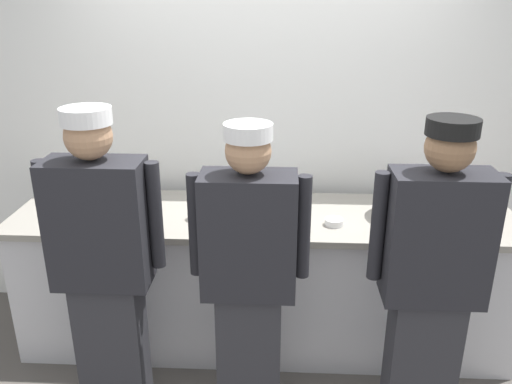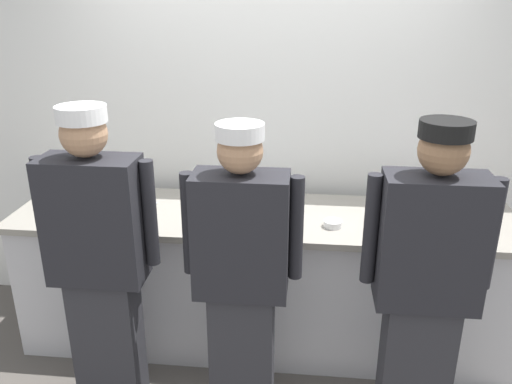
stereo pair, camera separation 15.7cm
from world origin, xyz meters
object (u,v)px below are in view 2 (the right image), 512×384
Objects in this scene: chef_far_right at (426,284)px; ramekin_green_sauce at (69,194)px; chef_center at (241,275)px; plate_stack_front at (447,206)px; sheet_tray at (259,212)px; deli_cup at (198,210)px; chefs_knife at (133,202)px; mixing_bowl_steel at (406,210)px; squeeze_bottle_primary at (455,211)px; ramekin_red_sauce at (100,208)px; ramekin_yellow_sauce at (204,206)px; ramekin_orange_sauce at (333,223)px; chef_near_left at (99,260)px.

ramekin_green_sauce is (-2.17, 0.88, 0.03)m from chef_far_right.
chef_center is 7.82× the size of plate_stack_front.
deli_cup is (-0.37, -0.10, 0.04)m from sheet_tray.
sheet_tray is 0.84m from chefs_knife.
ramekin_green_sauce is at bearing 174.30° from chefs_knife.
chefs_knife is at bearing 176.69° from mixing_bowl_steel.
deli_cup reaches higher than plate_stack_front.
plate_stack_front is 0.26m from squeeze_bottle_primary.
chef_center is 1.53m from ramekin_green_sauce.
sheet_tray is at bearing 3.51° from ramekin_red_sauce.
ramekin_yellow_sauce is (-1.22, 0.77, 0.03)m from chef_far_right.
chefs_knife is at bearing 169.46° from ramekin_orange_sauce.
squeeze_bottle_primary is 1.52m from deli_cup.
sheet_tray is (-0.89, 0.00, -0.06)m from mixing_bowl_steel.
chef_center is 0.70m from sheet_tray.
chef_far_right is 0.73m from ramekin_orange_sauce.
deli_cup is at bearing 56.67° from chef_near_left.
ramekin_red_sauce is (-0.98, 0.64, 0.05)m from chef_center.
ramekin_yellow_sauce is 0.49m from chefs_knife.
chef_near_left reaches higher than ramekin_red_sauce.
chef_center is 8.02× the size of squeeze_bottle_primary.
ramekin_green_sauce is 0.96m from deli_cup.
ramekin_red_sauce is (-0.24, 0.63, 0.02)m from chef_near_left.
mixing_bowl_steel reaches higher than ramekin_orange_sauce.
squeeze_bottle_primary is at bearing -95.00° from plate_stack_front.
plate_stack_front is (0.30, 0.91, 0.04)m from chef_far_right.
chef_center reaches higher than mixing_bowl_steel.
chef_near_left reaches higher than chef_center.
ramekin_orange_sauce is at bearing -3.26° from ramekin_red_sauce.
chef_near_left is 1.78m from mixing_bowl_steel.
ramekin_green_sauce is at bearing 170.71° from ramekin_orange_sauce.
chef_far_right reaches higher than squeeze_bottle_primary.
ramekin_yellow_sauce is (-1.50, 0.11, -0.08)m from squeeze_bottle_primary.
chef_center is (0.74, -0.01, -0.04)m from chef_near_left.
plate_stack_front is at bearing 8.47° from sheet_tray.
squeeze_bottle_primary is 1.90× the size of ramekin_orange_sauce.
mixing_bowl_steel is 4.71× the size of ramekin_yellow_sauce.
ramekin_orange_sauce is at bearing -10.54° from chefs_knife.
ramekin_green_sauce is 0.46m from chefs_knife.
mixing_bowl_steel is at bearing 22.69° from chef_near_left.
ramekin_red_sauce is 0.36m from ramekin_green_sauce.
ramekin_red_sauce is at bearing 160.11° from chef_far_right.
chefs_knife is (-2.01, -0.08, -0.02)m from plate_stack_front.
squeeze_bottle_primary is (0.26, -0.07, 0.03)m from mixing_bowl_steel.
deli_cup is at bearing -169.99° from plate_stack_front.
chef_far_right reaches higher than ramekin_green_sauce.
deli_cup is (-1.25, -0.09, -0.02)m from mixing_bowl_steel.
squeeze_bottle_primary is at bearing 28.09° from chef_center.
plate_stack_front is 1.02× the size of squeeze_bottle_primary.
sheet_tray is at bearing 88.45° from chef_center.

